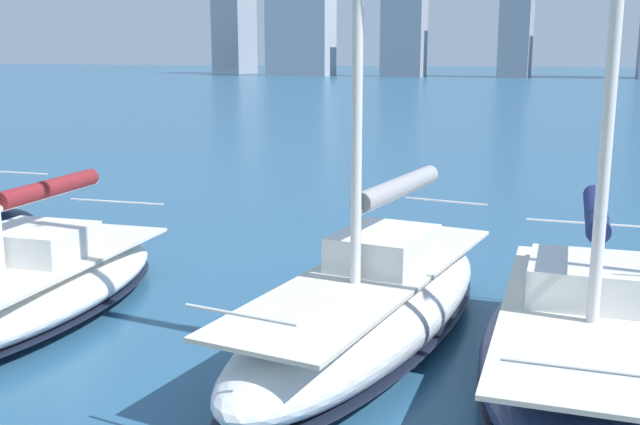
# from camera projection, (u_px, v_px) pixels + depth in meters

# --- Properties ---
(city_skyline) EXTENTS (169.42, 23.04, 50.27)m
(city_skyline) POSITION_uv_depth(u_px,v_px,m) (613.00, 4.00, 148.09)
(city_skyline) COLOR #979CA6
(city_skyline) RESTS_ON ground
(sailboat_navy) EXTENTS (3.07, 7.42, 12.28)m
(sailboat_navy) POSITION_uv_depth(u_px,v_px,m) (588.00, 340.00, 10.40)
(sailboat_navy) COLOR navy
(sailboat_navy) RESTS_ON ground
(sailboat_grey) EXTENTS (3.26, 8.34, 11.74)m
(sailboat_grey) POSITION_uv_depth(u_px,v_px,m) (372.00, 303.00, 11.75)
(sailboat_grey) COLOR silver
(sailboat_grey) RESTS_ON ground
(sailboat_maroon) EXTENTS (3.46, 7.34, 10.67)m
(sailboat_maroon) POSITION_uv_depth(u_px,v_px,m) (24.00, 284.00, 13.23)
(sailboat_maroon) COLOR white
(sailboat_maroon) RESTS_ON ground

